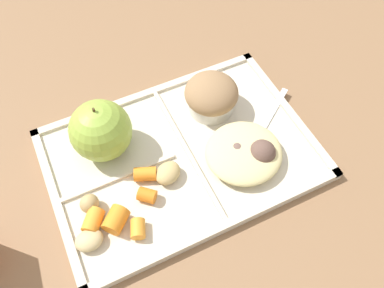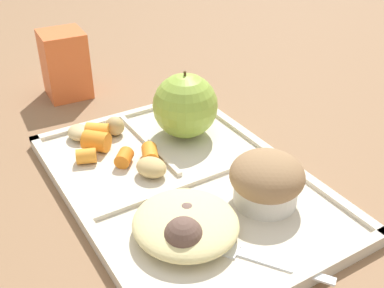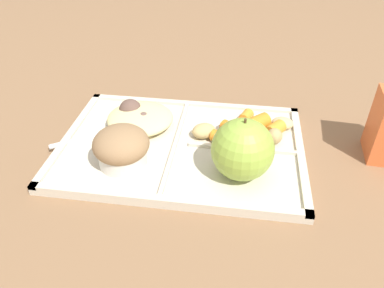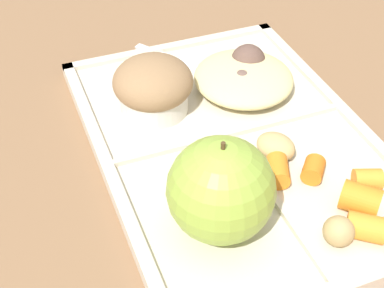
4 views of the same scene
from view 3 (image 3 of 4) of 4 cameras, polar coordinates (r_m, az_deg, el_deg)
The scene contains 16 objects.
ground at distance 0.61m, azimuth -1.61°, elevation -0.90°, with size 6.00×6.00×0.00m, color #846042.
lunch_tray at distance 0.60m, azimuth -1.58°, elevation -0.47°, with size 0.39×0.27×0.02m.
green_apple at distance 0.52m, azimuth 7.70°, elevation -0.83°, with size 0.09×0.09×0.09m.
bran_muffin at distance 0.56m, azimuth -10.68°, elevation -0.51°, with size 0.08×0.08×0.06m.
carrot_slice_edge at distance 0.66m, azimuth 8.25°, elevation 4.16°, with size 0.02×0.02×0.02m, color orange.
carrot_slice_back at distance 0.63m, azimuth 5.57°, elevation 2.51°, with size 0.02×0.02×0.02m, color orange.
carrot_slice_small at distance 0.64m, azimuth 10.15°, elevation 3.22°, with size 0.03×0.03×0.03m, color orange.
carrot_slice_center at distance 0.63m, azimuth 12.57°, elevation 2.22°, with size 0.02×0.02×0.03m, color orange.
carrot_slice_diagonal at distance 0.60m, azimuth 4.42°, elevation 0.98°, with size 0.02×0.02×0.03m, color orange.
potato_chunk_wedge at distance 0.61m, azimuth 12.40°, elevation 1.15°, with size 0.02×0.03×0.03m, color tan.
potato_chunk_small at distance 0.61m, azimuth 1.81°, elevation 2.02°, with size 0.04×0.03×0.02m, color tan.
potato_chunk_golden at distance 0.66m, azimuth 13.60°, elevation 3.08°, with size 0.04×0.03×0.02m, color tan.
egg_noodle_pile at distance 0.65m, azimuth -7.89°, elevation 3.89°, with size 0.11×0.11×0.03m, color beige.
meatball_center at distance 0.64m, azimuth -7.33°, elevation 3.58°, with size 0.03×0.03×0.03m, color brown.
meatball_back at distance 0.66m, azimuth -9.35°, elevation 5.09°, with size 0.04×0.04×0.04m, color brown.
plastic_fork at distance 0.64m, azimuth -13.33°, elevation 1.63°, with size 0.14×0.10×0.00m.
Camera 3 is at (-0.09, 0.48, 0.37)m, focal length 35.01 mm.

